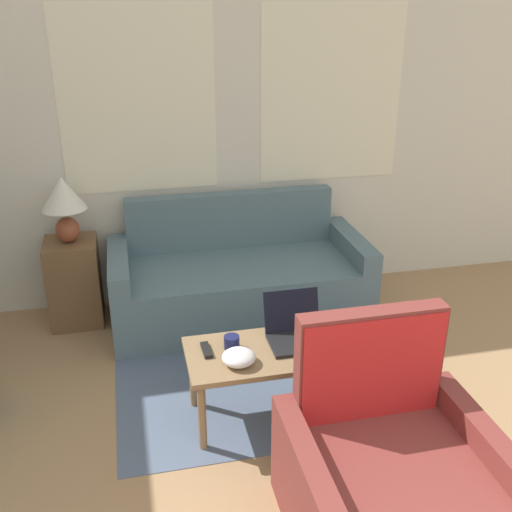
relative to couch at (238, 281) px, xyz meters
The scene contains 11 objects.
wall_back 1.14m from the couch, 67.56° to the left, with size 6.76×0.06×2.60m.
rug 0.71m from the couch, 92.03° to the right, with size 1.82×1.83×0.01m.
couch is the anchor object (origin of this frame).
armchair 2.10m from the couch, 82.84° to the right, with size 0.90×0.78×0.95m.
side_table 1.20m from the couch, behind, with size 0.37×0.37×0.64m.
table_lamp 1.37m from the couch, behind, with size 0.31×0.31×0.47m.
coffee_table 1.25m from the couch, 91.07° to the right, with size 1.01×0.48×0.44m.
laptop 1.19m from the couch, 85.07° to the right, with size 0.32×0.31×0.25m.
cup_navy 1.23m from the couch, 102.82° to the right, with size 0.09×0.09×0.07m.
snack_bowl 1.38m from the couch, 101.01° to the right, with size 0.18×0.18×0.08m.
tv_remote 1.27m from the couch, 109.12° to the right, with size 0.05×0.15×0.02m.
Camera 1 is at (-0.95, -0.21, 2.22)m, focal length 42.00 mm.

